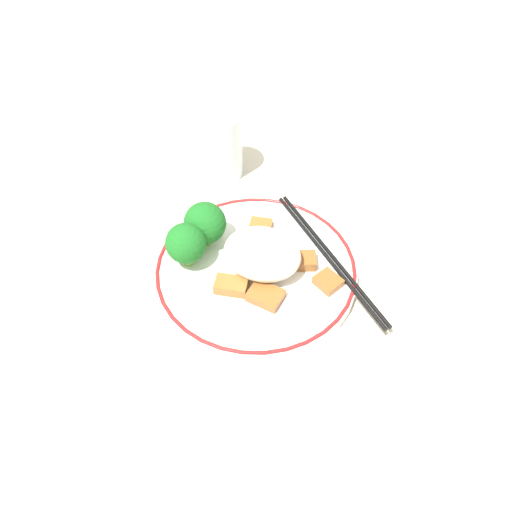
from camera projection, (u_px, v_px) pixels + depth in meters
ground_plane at (256, 274)px, 0.62m from camera, size 3.00×3.00×0.00m
plate at (256, 270)px, 0.61m from camera, size 0.25×0.25×0.02m
rice_mound at (263, 253)px, 0.59m from camera, size 0.09×0.07×0.05m
broccoli_back_left at (205, 223)px, 0.61m from camera, size 0.05×0.05×0.06m
broccoli_back_center at (186, 244)px, 0.59m from camera, size 0.05×0.05×0.06m
meat_near_front at (231, 286)px, 0.58m from camera, size 0.04×0.03×0.01m
meat_near_left at (303, 261)px, 0.61m from camera, size 0.04×0.03×0.01m
meat_near_right at (329, 279)px, 0.59m from camera, size 0.04×0.04×0.01m
meat_near_back at (261, 225)px, 0.65m from camera, size 0.03×0.02×0.01m
meat_on_rice_edge at (266, 296)px, 0.57m from camera, size 0.04×0.04×0.01m
chopsticks at (329, 256)px, 0.62m from camera, size 0.18×0.18×0.01m
drinking_glass at (220, 145)px, 0.71m from camera, size 0.06×0.06×0.10m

